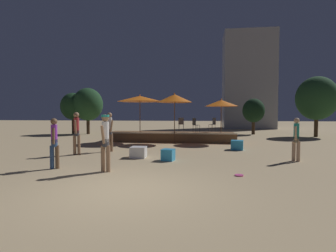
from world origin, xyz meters
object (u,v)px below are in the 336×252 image
patio_umbrella_1 (175,98)px  person_4 (105,139)px  patio_umbrella_0 (221,103)px  bistro_chair_0 (181,123)px  background_tree_0 (254,111)px  cube_seat_1 (168,155)px  frisbee_disc (239,175)px  background_tree_3 (88,104)px  person_1 (54,142)px  bistro_chair_1 (195,124)px  background_tree_2 (317,98)px  bistro_chair_2 (213,123)px  cube_seat_2 (237,145)px  person_3 (77,131)px  person_2 (110,130)px  patio_umbrella_2 (140,99)px  background_tree_1 (73,107)px  person_0 (296,138)px  cube_seat_0 (138,152)px

patio_umbrella_1 → person_4: patio_umbrella_1 is taller
patio_umbrella_0 → bistro_chair_0: (-2.56, 1.47, -1.26)m
background_tree_0 → bistro_chair_0: bearing=-134.6°
cube_seat_1 → patio_umbrella_1: bearing=94.0°
frisbee_disc → background_tree_3: size_ratio=0.06×
person_1 → bistro_chair_1: size_ratio=1.84×
bistro_chair_0 → background_tree_2: size_ratio=0.19×
background_tree_0 → bistro_chair_2: bearing=-122.3°
patio_umbrella_1 → background_tree_0: 9.81m
cube_seat_2 → person_3: size_ratio=0.36×
patio_umbrella_0 → cube_seat_2: patio_umbrella_0 is taller
person_2 → patio_umbrella_2: bearing=-143.1°
cube_seat_2 → person_3: (-7.16, -2.59, 0.81)m
background_tree_1 → background_tree_0: bearing=6.0°
person_1 → bistro_chair_1: bearing=-139.9°
frisbee_disc → person_0: bearing=47.7°
cube_seat_0 → bistro_chair_1: bistro_chair_1 is taller
person_0 → bistro_chair_0: person_0 is taller
patio_umbrella_1 → person_2: bearing=-123.3°
person_4 → background_tree_0: bearing=69.8°
person_2 → background_tree_1: (-7.08, 10.05, 1.40)m
person_3 → person_4: bearing=-64.6°
person_3 → background_tree_2: background_tree_2 is taller
person_2 → person_4: size_ratio=1.04×
patio_umbrella_1 → person_1: (-3.06, -7.99, -1.85)m
person_2 → bistro_chair_0: person_2 is taller
person_1 → bistro_chair_0: bearing=-132.2°
cube_seat_2 → background_tree_0: size_ratio=0.21×
bistro_chair_0 → bistro_chair_1: size_ratio=1.00×
bistro_chair_0 → bistro_chair_2: same height
person_3 → frisbee_disc: person_3 is taller
cube_seat_0 → cube_seat_2: size_ratio=0.95×
person_1 → person_3: bearing=-100.1°
bistro_chair_0 → frisbee_disc: 10.36m
cube_seat_2 → person_0: bearing=-58.5°
bistro_chair_1 → bistro_chair_2: bearing=-78.4°
cube_seat_2 → bistro_chair_0: bistro_chair_0 is taller
patio_umbrella_2 → bistro_chair_1: patio_umbrella_2 is taller
background_tree_2 → bistro_chair_1: bearing=-150.8°
background_tree_0 → person_1: bearing=-120.2°
bistro_chair_0 → background_tree_3: size_ratio=0.22×
bistro_chair_1 → person_2: bearing=105.2°
cube_seat_0 → person_1: person_1 is taller
patio_umbrella_0 → background_tree_0: (3.25, 7.37, -0.38)m
patio_umbrella_2 → background_tree_0: background_tree_0 is taller
bistro_chair_2 → patio_umbrella_2: bearing=-102.5°
cube_seat_2 → frisbee_disc: size_ratio=2.70×
cube_seat_0 → cube_seat_1: (1.30, -0.53, -0.00)m
patio_umbrella_1 → background_tree_0: (6.07, 7.68, -0.67)m
person_0 → patio_umbrella_0: bearing=-40.6°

